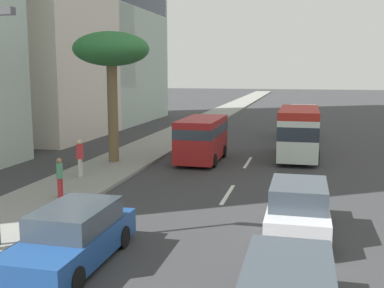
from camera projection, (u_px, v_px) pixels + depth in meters
ground_plane at (263, 139)px, 35.32m from camera, size 198.00×198.00×0.00m
sidewalk_right at (174, 136)px, 36.88m from camera, size 162.00×3.61×0.15m
lane_stripe_mid at (228, 194)px, 19.60m from camera, size 3.20×0.16×0.01m
lane_stripe_far at (248, 162)px, 26.42m from camera, size 3.20×0.16×0.01m
car_lead at (73, 237)px, 12.48m from camera, size 4.73×1.87×1.53m
minibus_third at (299, 131)px, 27.48m from camera, size 6.26×2.32×2.92m
van_fourth at (202, 137)px, 26.62m from camera, size 5.16×2.20×2.44m
car_fifth at (298, 210)px, 14.74m from camera, size 4.54×1.90×1.69m
van_sixth at (303, 120)px, 35.96m from camera, size 5.33×2.09×2.38m
pedestrian_mid_block at (60, 176)px, 18.58m from camera, size 0.39×0.36×1.56m
pedestrian_by_tree at (80, 156)px, 22.06m from camera, size 0.34×0.38×1.76m
palm_tree at (111, 52)px, 25.15m from camera, size 4.05×4.05×6.98m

